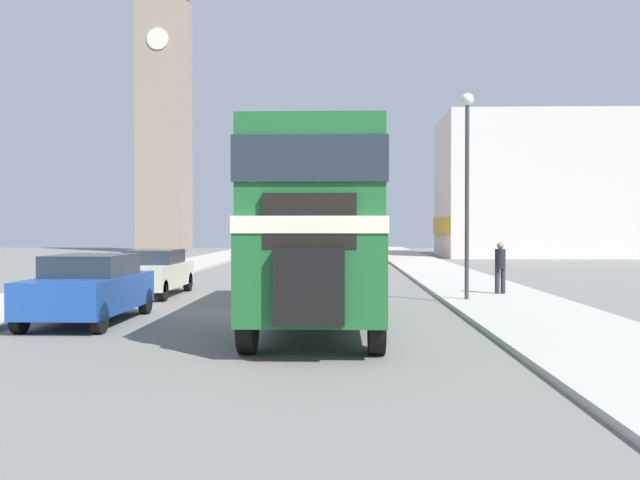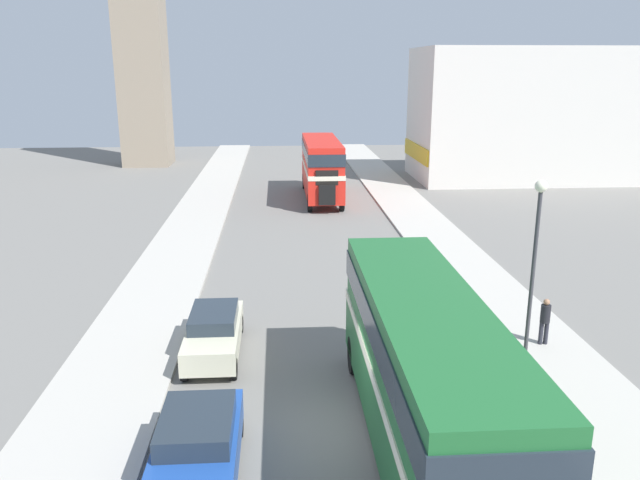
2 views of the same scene
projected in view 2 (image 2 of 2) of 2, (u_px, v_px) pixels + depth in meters
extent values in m
plane|color=slate|center=(349.00, 430.00, 16.08)|extent=(120.00, 120.00, 0.00)
cube|color=#B7B2A8|center=(603.00, 418.00, 16.50)|extent=(3.50, 120.00, 0.12)
cube|color=#B7B2A8|center=(82.00, 438.00, 15.63)|extent=(3.50, 120.00, 0.12)
cube|color=#1E602D|center=(422.00, 406.00, 14.71)|extent=(2.48, 10.69, 1.52)
cube|color=beige|center=(424.00, 372.00, 14.47)|extent=(2.50, 10.74, 0.28)
cube|color=#1E602D|center=(426.00, 333.00, 14.21)|extent=(2.43, 10.47, 1.66)
cube|color=#232D38|center=(426.00, 330.00, 14.18)|extent=(2.50, 10.58, 0.75)
cylinder|color=black|center=(354.00, 355.00, 18.98)|extent=(0.28, 1.14, 1.14)
cylinder|color=black|center=(425.00, 353.00, 19.13)|extent=(0.28, 1.14, 1.14)
cube|color=red|center=(322.00, 180.00, 43.83)|extent=(2.36, 9.76, 1.59)
cube|color=beige|center=(322.00, 167.00, 43.58)|extent=(2.38, 9.81, 0.29)
cube|color=red|center=(322.00, 152.00, 43.31)|extent=(2.31, 9.57, 1.74)
cube|color=#232D38|center=(322.00, 151.00, 43.29)|extent=(2.38, 9.66, 0.78)
cube|color=black|center=(327.00, 195.00, 39.07)|extent=(1.06, 0.20, 1.28)
cube|color=black|center=(327.00, 178.00, 38.91)|extent=(1.41, 0.12, 0.93)
cylinder|color=black|center=(310.00, 203.00, 40.16)|extent=(0.28, 1.14, 1.14)
cylinder|color=black|center=(342.00, 202.00, 40.29)|extent=(0.28, 1.14, 1.14)
cylinder|color=black|center=(305.00, 181.00, 47.68)|extent=(0.28, 1.14, 1.14)
cylinder|color=black|center=(332.00, 181.00, 47.81)|extent=(0.28, 1.14, 1.14)
cube|color=#1E479E|center=(197.00, 453.00, 13.98)|extent=(1.84, 4.27, 0.77)
cube|color=#232D38|center=(197.00, 424.00, 13.98)|extent=(1.62, 2.22, 0.48)
cylinder|color=black|center=(173.00, 427.00, 15.64)|extent=(0.20, 0.64, 0.64)
cylinder|color=black|center=(239.00, 424.00, 15.75)|extent=(0.20, 0.64, 0.64)
cube|color=beige|center=(214.00, 336.00, 20.14)|extent=(1.65, 4.30, 0.73)
cube|color=#232D38|center=(214.00, 317.00, 20.14)|extent=(1.45, 2.24, 0.44)
cylinder|color=black|center=(185.00, 370.00, 18.54)|extent=(0.20, 0.64, 0.64)
cylinder|color=black|center=(234.00, 369.00, 18.63)|extent=(0.20, 0.64, 0.64)
cylinder|color=black|center=(198.00, 325.00, 21.82)|extent=(0.20, 0.64, 0.64)
cylinder|color=black|center=(240.00, 324.00, 21.91)|extent=(0.20, 0.64, 0.64)
cylinder|color=#282833|center=(541.00, 333.00, 20.68)|extent=(0.14, 0.14, 0.77)
cylinder|color=#282833|center=(546.00, 333.00, 20.69)|extent=(0.14, 0.14, 0.77)
cylinder|color=black|center=(545.00, 314.00, 20.50)|extent=(0.32, 0.32, 0.61)
sphere|color=#9E7051|center=(547.00, 302.00, 20.39)|extent=(0.21, 0.21, 0.21)
cylinder|color=#38383D|center=(532.00, 285.00, 18.27)|extent=(0.12, 0.12, 5.50)
sphere|color=#EFEACC|center=(541.00, 186.00, 17.48)|extent=(0.36, 0.36, 0.36)
cube|color=gray|center=(141.00, 40.00, 56.61)|extent=(4.22, 4.22, 22.77)
cube|color=silver|center=(548.00, 114.00, 50.93)|extent=(21.56, 8.98, 10.53)
cube|color=gold|center=(416.00, 152.00, 51.03)|extent=(0.12, 8.53, 1.26)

